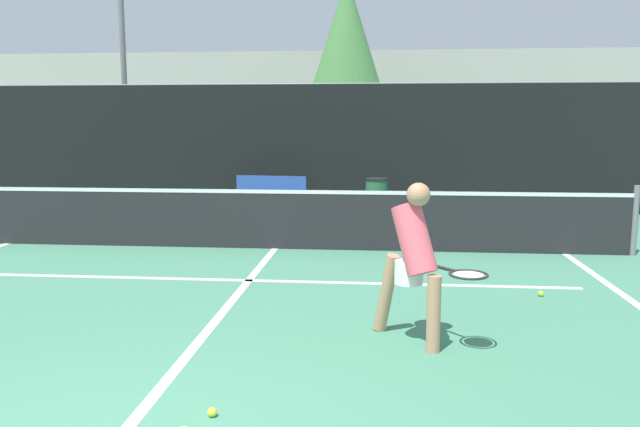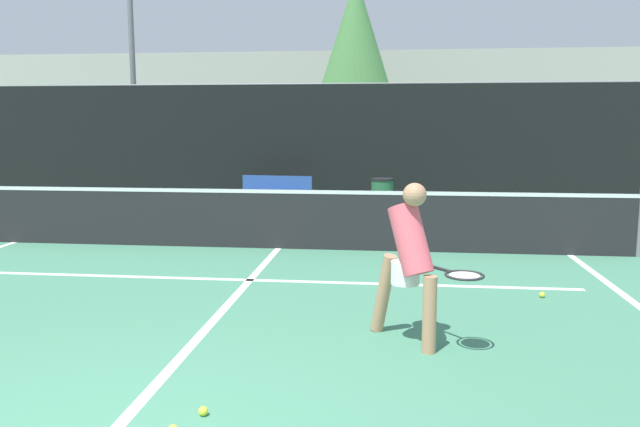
# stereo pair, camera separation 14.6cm
# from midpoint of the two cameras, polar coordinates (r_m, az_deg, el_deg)

# --- Properties ---
(court_service_line) EXTENTS (8.25, 0.10, 0.01)m
(court_service_line) POSITION_cam_midpoint_polar(r_m,az_deg,el_deg) (8.07, -7.05, -6.09)
(court_service_line) COLOR white
(court_service_line) RESTS_ON ground
(court_center_mark) EXTENTS (0.10, 6.23, 0.01)m
(court_center_mark) POSITION_cam_midpoint_polar(r_m,az_deg,el_deg) (7.06, -8.92, -8.22)
(court_center_mark) COLOR white
(court_center_mark) RESTS_ON ground
(net) EXTENTS (11.09, 0.09, 1.07)m
(net) POSITION_cam_midpoint_polar(r_m,az_deg,el_deg) (9.94, -4.59, -0.33)
(net) COLOR slate
(net) RESTS_ON ground
(fence_back) EXTENTS (24.00, 0.06, 2.87)m
(fence_back) POSITION_cam_midpoint_polar(r_m,az_deg,el_deg) (14.23, -1.55, 6.03)
(fence_back) COLOR black
(fence_back) RESTS_ON ground
(player_practicing) EXTENTS (1.08, 0.87, 1.48)m
(player_practicing) POSITION_cam_midpoint_polar(r_m,az_deg,el_deg) (5.66, 7.85, -3.89)
(player_practicing) COLOR tan
(player_practicing) RESTS_ON ground
(tennis_ball_scattered_0) EXTENTS (0.07, 0.07, 0.07)m
(tennis_ball_scattered_0) POSITION_cam_midpoint_polar(r_m,az_deg,el_deg) (7.72, 19.03, -6.93)
(tennis_ball_scattered_0) COLOR #D1E033
(tennis_ball_scattered_0) RESTS_ON ground
(tennis_ball_scattered_1) EXTENTS (0.07, 0.07, 0.07)m
(tennis_ball_scattered_1) POSITION_cam_midpoint_polar(r_m,az_deg,el_deg) (4.56, -10.79, -17.42)
(tennis_ball_scattered_1) COLOR #D1E033
(tennis_ball_scattered_1) RESTS_ON ground
(courtside_bench) EXTENTS (1.59, 0.54, 0.86)m
(courtside_bench) POSITION_cam_midpoint_polar(r_m,az_deg,el_deg) (13.45, -4.92, 1.75)
(courtside_bench) COLOR #2D519E
(courtside_bench) RESTS_ON ground
(trash_bin) EXTENTS (0.48, 0.48, 0.84)m
(trash_bin) POSITION_cam_midpoint_polar(r_m,az_deg,el_deg) (13.16, 4.86, 1.41)
(trash_bin) COLOR #28603D
(trash_bin) RESTS_ON ground
(parked_car) EXTENTS (1.86, 4.28, 1.50)m
(parked_car) POSITION_cam_midpoint_polar(r_m,az_deg,el_deg) (17.74, -5.50, 3.88)
(parked_car) COLOR #B7B7BC
(parked_car) RESTS_ON ground
(tree_west) EXTENTS (2.65, 2.65, 7.07)m
(tree_west) POSITION_cam_midpoint_polar(r_m,az_deg,el_deg) (22.78, 2.26, 15.84)
(tree_west) COLOR brown
(tree_west) RESTS_ON ground
(building_far) EXTENTS (36.00, 2.40, 4.88)m
(building_far) POSITION_cam_midpoint_polar(r_m,az_deg,el_deg) (27.06, 1.75, 9.27)
(building_far) COLOR #B2ADA3
(building_far) RESTS_ON ground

